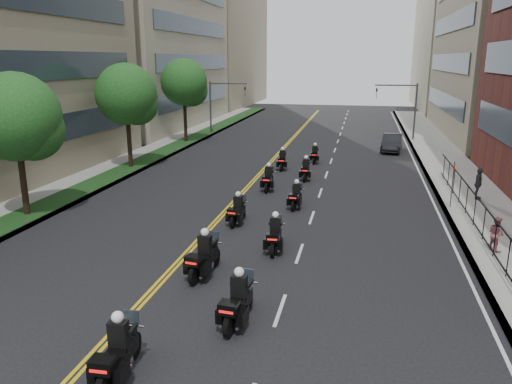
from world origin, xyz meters
TOP-DOWN VIEW (x-y plane):
  - sidewalk_right at (12.00, 25.00)m, footprint 4.00×90.00m
  - sidewalk_left at (-12.00, 25.00)m, footprint 4.00×90.00m
  - grass_strip at (-11.20, 25.00)m, footprint 2.00×90.00m
  - building_right_far at (21.50, 78.00)m, footprint 15.00×28.00m
  - building_left_far at (-22.00, 78.00)m, footprint 16.00×28.00m
  - iron_fence at (11.00, 12.00)m, footprint 0.05×28.00m
  - street_trees at (-11.05, 18.61)m, footprint 4.40×38.40m
  - traffic_signal_right at (9.54, 42.00)m, footprint 4.09×0.20m
  - traffic_signal_left at (-9.54, 42.00)m, footprint 4.09×0.20m
  - motorcycle_0 at (-0.24, 0.55)m, footprint 0.59×2.49m
  - motorcycle_1 at (2.06, 3.88)m, footprint 0.67×2.47m
  - motorcycle_2 at (-0.04, 7.01)m, footprint 0.77×2.51m
  - motorcycle_3 at (2.12, 10.08)m, footprint 0.58×2.32m
  - motorcycle_4 at (-0.32, 13.26)m, footprint 0.56×2.19m
  - motorcycle_5 at (2.16, 16.57)m, footprint 0.55×2.15m
  - motorcycle_6 at (-0.03, 20.00)m, footprint 0.55×2.34m
  - motorcycle_7 at (1.93, 23.21)m, footprint 0.52×2.25m
  - motorcycle_8 at (-0.14, 26.12)m, footprint 0.58×2.24m
  - motorcycle_9 at (1.97, 29.04)m, footprint 0.49×2.12m
  - parked_sedan at (8.13, 35.57)m, footprint 2.11×4.73m
  - pedestrian_b at (11.20, 11.70)m, footprint 0.83×0.90m
  - pedestrian_c at (12.14, 19.98)m, footprint 0.70×1.13m

SIDE VIEW (x-z plane):
  - sidewalk_right at x=12.00m, z-range 0.00..0.15m
  - sidewalk_left at x=-12.00m, z-range 0.00..0.15m
  - grass_strip at x=-11.20m, z-range 0.15..0.19m
  - motorcycle_9 at x=1.97m, z-range -0.16..1.40m
  - motorcycle_5 at x=2.16m, z-range -0.17..1.42m
  - motorcycle_4 at x=-0.32m, z-range -0.17..1.45m
  - motorcycle_8 at x=-0.14m, z-range -0.17..1.48m
  - motorcycle_7 at x=1.93m, z-range -0.17..1.49m
  - motorcycle_3 at x=2.12m, z-range -0.18..1.53m
  - motorcycle_6 at x=-0.03m, z-range -0.18..1.54m
  - motorcycle_1 at x=2.06m, z-range -0.19..1.63m
  - motorcycle_0 at x=-0.24m, z-range -0.19..1.65m
  - motorcycle_2 at x=-0.04m, z-range -0.19..1.66m
  - parked_sedan at x=8.13m, z-range 0.00..1.51m
  - pedestrian_b at x=11.20m, z-range 0.15..1.62m
  - iron_fence at x=11.00m, z-range 0.15..1.65m
  - pedestrian_c at x=12.14m, z-range 0.15..1.95m
  - traffic_signal_right at x=9.54m, z-range 0.90..6.50m
  - traffic_signal_left at x=-9.54m, z-range 0.90..6.50m
  - street_trees at x=-11.05m, z-range 1.14..9.12m
  - building_right_far at x=21.50m, z-range 0.00..26.00m
  - building_left_far at x=-22.00m, z-range 0.00..26.00m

